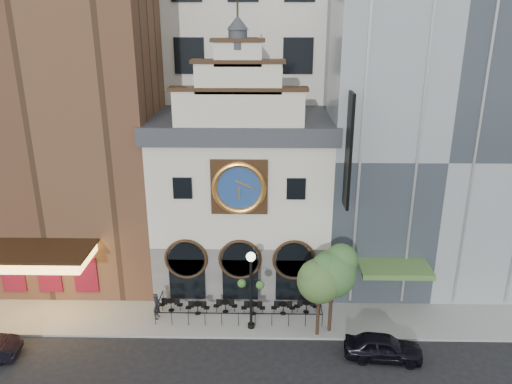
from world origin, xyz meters
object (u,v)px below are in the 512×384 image
object	(u,v)px
bistro_3	(253,308)
pedestrian	(157,306)
bistro_0	(171,304)
bistro_2	(225,306)
bistro_5	(306,306)
bistro_1	(198,307)
tree_left	(333,270)
car_right	(383,347)
lamppost	(251,282)
tree_right	(320,277)
bistro_4	(283,308)

from	to	relation	value
bistro_3	pedestrian	bearing A→B (deg)	-174.59
bistro_0	bistro_2	world-z (taller)	same
bistro_5	pedestrian	xyz separation A→B (m)	(-9.74, -0.84, 0.43)
bistro_1	tree_left	world-z (taller)	tree_left
tree_left	bistro_2	bearing A→B (deg)	164.17
bistro_5	car_right	size ratio (longest dim) A/B	0.36
lamppost	bistro_5	bearing A→B (deg)	35.61
tree_right	lamppost	bearing A→B (deg)	171.93
bistro_5	pedestrian	distance (m)	9.79
bistro_3	bistro_2	bearing A→B (deg)	173.89
bistro_1	pedestrian	xyz separation A→B (m)	(-2.56, -0.54, 0.43)
bistro_2	car_right	xyz separation A→B (m)	(9.46, -4.40, 0.14)
bistro_1	bistro_2	xyz separation A→B (m)	(1.82, 0.24, 0.00)
tree_left	bistro_5	bearing A→B (deg)	124.45
bistro_1	bistro_2	world-z (taller)	same
pedestrian	tree_right	xyz separation A→B (m)	(10.28, -1.54, 3.06)
pedestrian	bistro_4	bearing A→B (deg)	-78.36
bistro_0	bistro_3	distance (m)	5.50
bistro_1	bistro_5	xyz separation A→B (m)	(7.19, 0.30, 0.00)
pedestrian	tree_right	size ratio (longest dim) A/B	0.33
bistro_4	tree_right	world-z (taller)	tree_right
bistro_4	tree_left	size ratio (longest dim) A/B	0.27
bistro_4	bistro_0	bearing A→B (deg)	178.14
bistro_3	tree_left	bearing A→B (deg)	-19.33
bistro_3	car_right	world-z (taller)	car_right
lamppost	tree_left	size ratio (longest dim) A/B	0.92
bistro_0	lamppost	distance (m)	6.34
bistro_3	bistro_5	world-z (taller)	same
pedestrian	tree_right	bearing A→B (deg)	-91.25
car_right	bistro_2	bearing A→B (deg)	71.42
bistro_3	tree_left	size ratio (longest dim) A/B	0.27
pedestrian	lamppost	distance (m)	6.64
bistro_0	tree_left	xyz separation A→B (m)	(10.35, -1.99, 3.75)
pedestrian	bistro_0	bearing A→B (deg)	-32.76
bistro_5	pedestrian	size ratio (longest dim) A/B	0.88
bistro_3	pedestrian	xyz separation A→B (m)	(-6.23, -0.59, 0.43)
bistro_5	lamppost	xyz separation A→B (m)	(-3.61, -1.79, 2.79)
bistro_2	lamppost	bearing A→B (deg)	-44.64
bistro_5	tree_right	distance (m)	4.26
bistro_2	bistro_5	bearing A→B (deg)	0.57
tree_right	bistro_1	bearing A→B (deg)	164.93
car_right	tree_left	size ratio (longest dim) A/B	0.77
bistro_0	bistro_2	bearing A→B (deg)	-1.35
bistro_2	bistro_5	distance (m)	5.37
bistro_2	tree_left	bearing A→B (deg)	-15.83
bistro_0	lamppost	xyz separation A→B (m)	(5.40, -1.82, 2.79)
car_right	lamppost	distance (m)	8.57
bistro_4	lamppost	distance (m)	3.81
bistro_4	lamppost	bearing A→B (deg)	-142.64
bistro_1	tree_left	size ratio (longest dim) A/B	0.27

